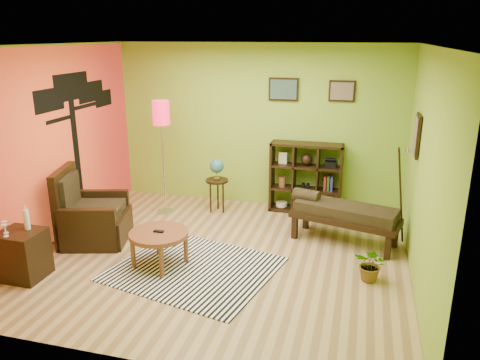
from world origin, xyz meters
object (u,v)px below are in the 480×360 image
(side_cabinet, at_px, (22,254))
(coffee_table, at_px, (159,237))
(globe_table, at_px, (217,172))
(cube_shelf, at_px, (306,178))
(armchair, at_px, (91,219))
(floor_lamp, at_px, (162,123))
(potted_plant, at_px, (371,268))
(bench, at_px, (342,213))

(side_cabinet, bearing_deg, coffee_table, 25.65)
(globe_table, distance_m, cube_shelf, 1.52)
(armchair, bearing_deg, floor_lamp, 65.32)
(cube_shelf, distance_m, potted_plant, 2.46)
(side_cabinet, distance_m, cube_shelf, 4.47)
(coffee_table, xyz_separation_m, cube_shelf, (1.60, 2.46, 0.19))
(potted_plant, bearing_deg, side_cabinet, -166.33)
(armchair, bearing_deg, globe_table, 48.09)
(cube_shelf, bearing_deg, side_cabinet, -134.30)
(potted_plant, bearing_deg, armchair, 177.47)
(globe_table, height_order, cube_shelf, cube_shelf)
(floor_lamp, distance_m, globe_table, 1.22)
(coffee_table, xyz_separation_m, floor_lamp, (-0.70, 1.79, 1.14))
(armchair, xyz_separation_m, bench, (3.57, 0.88, 0.12))
(coffee_table, relative_size, bench, 0.47)
(cube_shelf, bearing_deg, globe_table, -165.17)
(armchair, distance_m, side_cabinet, 1.22)
(coffee_table, bearing_deg, armchair, 160.13)
(globe_table, relative_size, potted_plant, 2.11)
(coffee_table, distance_m, side_cabinet, 1.68)
(globe_table, relative_size, bench, 0.57)
(globe_table, xyz_separation_m, cube_shelf, (1.46, 0.39, -0.11))
(armchair, relative_size, floor_lamp, 0.58)
(cube_shelf, relative_size, potted_plant, 2.72)
(potted_plant, bearing_deg, globe_table, 145.14)
(side_cabinet, bearing_deg, bench, 28.89)
(globe_table, distance_m, bench, 2.26)
(side_cabinet, bearing_deg, potted_plant, 13.67)
(coffee_table, relative_size, armchair, 0.70)
(armchair, height_order, side_cabinet, armchair)
(side_cabinet, xyz_separation_m, cube_shelf, (3.11, 3.19, 0.29))
(bench, bearing_deg, potted_plant, -68.04)
(side_cabinet, bearing_deg, armchair, 80.10)
(side_cabinet, height_order, bench, side_cabinet)
(globe_table, bearing_deg, floor_lamp, -161.05)
(globe_table, xyz_separation_m, bench, (2.13, -0.72, -0.25))
(armchair, xyz_separation_m, side_cabinet, (-0.21, -1.20, -0.02))
(armchair, relative_size, potted_plant, 2.52)
(coffee_table, bearing_deg, side_cabinet, -154.35)
(armchair, bearing_deg, bench, 13.93)
(potted_plant, bearing_deg, coffee_table, -173.74)
(side_cabinet, relative_size, globe_table, 1.00)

